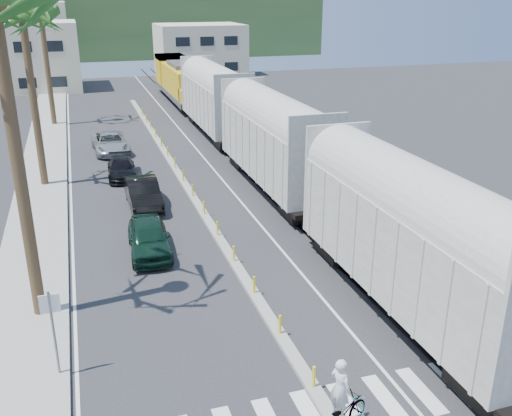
% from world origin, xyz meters
% --- Properties ---
extents(ground, '(140.00, 140.00, 0.00)m').
position_xyz_m(ground, '(0.00, 0.00, 0.00)').
color(ground, '#28282B').
rests_on(ground, ground).
extents(sidewalk, '(3.00, 90.00, 0.15)m').
position_xyz_m(sidewalk, '(-8.50, 25.00, 0.07)').
color(sidewalk, gray).
rests_on(sidewalk, ground).
extents(rails, '(1.56, 100.00, 0.06)m').
position_xyz_m(rails, '(5.00, 28.00, 0.03)').
color(rails, black).
rests_on(rails, ground).
extents(median, '(0.45, 60.00, 0.85)m').
position_xyz_m(median, '(0.00, 19.96, 0.09)').
color(median, gray).
rests_on(median, ground).
extents(crosswalk, '(14.00, 2.20, 0.01)m').
position_xyz_m(crosswalk, '(0.00, -2.00, 0.01)').
color(crosswalk, silver).
rests_on(crosswalk, ground).
extents(lane_markings, '(9.42, 90.00, 0.01)m').
position_xyz_m(lane_markings, '(-2.15, 25.00, 0.00)').
color(lane_markings, silver).
rests_on(lane_markings, ground).
extents(freight_train, '(3.00, 60.94, 5.85)m').
position_xyz_m(freight_train, '(5.00, 22.84, 2.91)').
color(freight_train, '#A3A095').
rests_on(freight_train, ground).
extents(palm_trees, '(3.50, 37.20, 13.75)m').
position_xyz_m(palm_trees, '(-8.10, 22.70, 10.81)').
color(palm_trees, brown).
rests_on(palm_trees, ground).
extents(street_sign, '(0.60, 0.08, 3.00)m').
position_xyz_m(street_sign, '(-7.30, 2.00, 1.97)').
color(street_sign, slate).
rests_on(street_sign, ground).
extents(buildings, '(38.00, 27.00, 10.00)m').
position_xyz_m(buildings, '(-6.41, 71.66, 4.36)').
color(buildings, beige).
rests_on(buildings, ground).
extents(hillside, '(80.00, 20.00, 12.00)m').
position_xyz_m(hillside, '(0.00, 100.00, 6.00)').
color(hillside, '#385628').
rests_on(hillside, ground).
extents(car_lead, '(2.24, 4.70, 1.54)m').
position_xyz_m(car_lead, '(-3.40, 10.24, 0.77)').
color(car_lead, black).
rests_on(car_lead, ground).
extents(car_second, '(1.79, 4.85, 1.58)m').
position_xyz_m(car_second, '(-2.91, 16.42, 0.79)').
color(car_second, black).
rests_on(car_second, ground).
extents(car_third, '(2.17, 4.43, 1.23)m').
position_xyz_m(car_third, '(-3.58, 22.31, 0.62)').
color(car_third, black).
rests_on(car_third, ground).
extents(car_rear, '(2.92, 5.48, 1.46)m').
position_xyz_m(car_rear, '(-3.81, 28.85, 0.73)').
color(car_rear, '#A3A6A9').
rests_on(car_rear, ground).
extents(cyclist, '(2.13, 2.45, 2.33)m').
position_xyz_m(cyclist, '(0.04, -2.78, 0.73)').
color(cyclist, '#9EA0A5').
rests_on(cyclist, ground).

